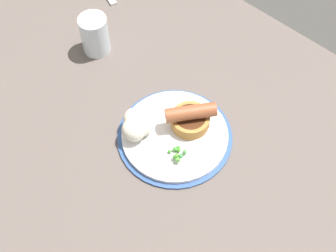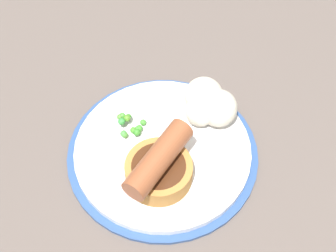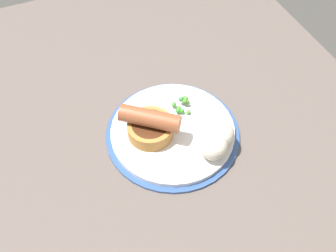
{
  "view_description": "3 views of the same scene",
  "coord_description": "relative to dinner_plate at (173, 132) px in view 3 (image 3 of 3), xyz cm",
  "views": [
    {
      "loc": [
        -37.84,
        38.83,
        84.15
      ],
      "look_at": [
        -4.35,
        2.03,
        6.74
      ],
      "focal_mm": 50.0,
      "sensor_mm": 36.0,
      "label": 1
    },
    {
      "loc": [
        -7.87,
        -35.03,
        61.67
      ],
      "look_at": [
        -4.79,
        2.91,
        7.08
      ],
      "focal_mm": 60.0,
      "sensor_mm": 36.0,
      "label": 2
    },
    {
      "loc": [
        29.65,
        -14.5,
        56.15
      ],
      "look_at": [
        -5.79,
        0.54,
        5.51
      ],
      "focal_mm": 40.0,
      "sensor_mm": 36.0,
      "label": 3
    }
  ],
  "objects": [
    {
      "name": "cauliflower_floret",
      "position": [
        6.28,
        4.78,
        3.12
      ],
      "size": [
        6.41,
        6.7,
        4.85
      ],
      "color": "beige",
      "rests_on": "dinner_plate"
    },
    {
      "name": "sausage_pudding",
      "position": [
        -0.71,
        -3.81,
        3.14
      ],
      "size": [
        8.49,
        9.74,
        5.58
      ],
      "rotation": [
        0.0,
        0.0,
        4.05
      ],
      "color": "#AD7538",
      "rests_on": "dinner_plate"
    },
    {
      "name": "dinner_plate",
      "position": [
        0.0,
        0.0,
        0.0
      ],
      "size": [
        23.37,
        23.37,
        1.4
      ],
      "color": "#2D4C84",
      "rests_on": "dining_table"
    },
    {
      "name": "pea_pile",
      "position": [
        -3.77,
        3.33,
        1.73
      ],
      "size": [
        3.61,
        3.34,
        1.77
      ],
      "color": "#448D2A",
      "rests_on": "dinner_plate"
    },
    {
      "name": "dining_table",
      "position": [
        5.58,
        -1.35,
        -2.07
      ],
      "size": [
        110.0,
        80.0,
        3.0
      ],
      "primitive_type": "cube",
      "color": "#564C47",
      "rests_on": "ground"
    }
  ]
}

